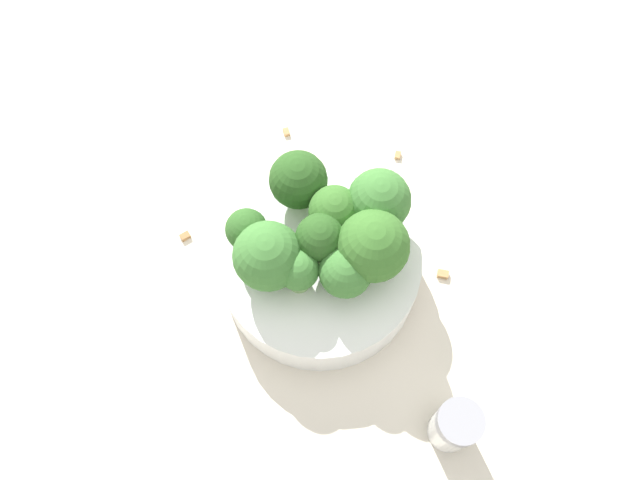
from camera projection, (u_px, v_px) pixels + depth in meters
name	position (u px, v px, depth m)	size (l,w,h in m)	color
ground_plane	(320.00, 277.00, 0.55)	(3.00, 3.00, 0.00)	beige
bowl	(320.00, 267.00, 0.53)	(0.17, 0.17, 0.04)	white
broccoli_floret_0	(247.00, 231.00, 0.49)	(0.03, 0.03, 0.05)	#7A9E5B
broccoli_floret_1	(318.00, 236.00, 0.48)	(0.04, 0.04, 0.06)	#8EB770
broccoli_floret_2	(373.00, 244.00, 0.47)	(0.06, 0.06, 0.07)	#84AD66
broccoli_floret_3	(334.00, 213.00, 0.49)	(0.04, 0.04, 0.06)	#8EB770
broccoli_floret_4	(298.00, 180.00, 0.51)	(0.05, 0.05, 0.06)	#8EB770
broccoli_floret_5	(379.00, 201.00, 0.49)	(0.05, 0.05, 0.06)	#84AD66
broccoli_floret_6	(298.00, 271.00, 0.48)	(0.03, 0.03, 0.05)	#84AD66
broccoli_floret_7	(345.00, 272.00, 0.48)	(0.04, 0.04, 0.05)	#7A9E5B
broccoli_floret_8	(268.00, 257.00, 0.48)	(0.06, 0.06, 0.06)	#84AD66
pepper_shaker	(454.00, 426.00, 0.47)	(0.03, 0.03, 0.06)	silver
almond_crumb_0	(398.00, 154.00, 0.60)	(0.01, 0.01, 0.01)	#AD7F4C
almond_crumb_1	(185.00, 235.00, 0.56)	(0.01, 0.01, 0.01)	olive
almond_crumb_2	(286.00, 131.00, 0.61)	(0.01, 0.01, 0.01)	#AD7F4C
almond_crumb_3	(443.00, 273.00, 0.55)	(0.01, 0.01, 0.01)	#AD7F4C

